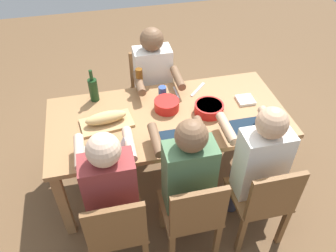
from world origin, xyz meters
TOP-DOWN VIEW (x-y plane):
  - ground_plane at (0.00, 0.00)m, footprint 8.00×8.00m
  - dining_table at (0.00, 0.00)m, footprint 1.92×0.90m
  - chair_near_left at (-0.53, -0.77)m, footprint 0.40×0.40m
  - diner_near_left at (-0.53, -0.59)m, footprint 0.41×0.53m
  - chair_near_center at (0.00, -0.77)m, footprint 0.40×0.40m
  - diner_near_center at (0.00, -0.59)m, footprint 0.41×0.53m
  - chair_far_center at (0.00, 0.77)m, footprint 0.40×0.40m
  - diner_far_center at (-0.00, 0.59)m, footprint 0.41×0.53m
  - chair_near_right at (0.53, -0.77)m, footprint 0.40×0.40m
  - diner_near_right at (0.53, -0.59)m, footprint 0.41×0.53m
  - serving_bowl_greens at (0.33, -0.03)m, footprint 0.24×0.24m
  - serving_bowl_fruit at (0.01, 0.09)m, footprint 0.20×0.20m
  - cutting_board at (-0.49, 0.01)m, footprint 0.43×0.27m
  - bread_loaf at (-0.49, 0.01)m, footprint 0.33×0.15m
  - wine_bottle at (-0.56, 0.35)m, footprint 0.08×0.08m
  - beer_bottle at (-0.16, 0.39)m, footprint 0.06×0.06m
  - wine_glass at (-0.39, -0.34)m, footprint 0.08×0.08m
  - cup_near_left at (-0.58, -0.23)m, footprint 0.07×0.07m
  - fork_near_left at (-0.67, -0.29)m, footprint 0.04×0.17m
  - placemat_near_center at (0.00, -0.29)m, footprint 0.32×0.23m
  - cup_far_center at (0.01, 0.26)m, footprint 0.07×0.07m
  - fork_far_center at (0.14, 0.29)m, footprint 0.02×0.17m
  - placemat_near_right at (0.53, -0.29)m, footprint 0.32×0.23m
  - carving_knife at (0.34, 0.29)m, footprint 0.18×0.18m
  - napkin_stack at (0.68, 0.04)m, footprint 0.14×0.14m

SIDE VIEW (x-z plane):
  - ground_plane at x=0.00m, z-range 0.00..0.00m
  - chair_near_left at x=-0.53m, z-range 0.06..0.91m
  - chair_near_center at x=0.00m, z-range 0.06..0.91m
  - chair_far_center at x=0.00m, z-range 0.06..0.91m
  - chair_near_right at x=0.53m, z-range 0.06..0.91m
  - dining_table at x=0.00m, z-range 0.29..1.03m
  - diner_near_left at x=-0.53m, z-range 0.10..1.30m
  - diner_near_center at x=0.00m, z-range 0.10..1.30m
  - diner_far_center at x=0.00m, z-range 0.10..1.30m
  - diner_near_right at x=0.53m, z-range 0.10..1.30m
  - placemat_near_center at x=0.00m, z-range 0.74..0.75m
  - placemat_near_right at x=0.53m, z-range 0.74..0.75m
  - fork_near_left at x=-0.67m, z-range 0.74..0.75m
  - fork_far_center at x=0.14m, z-range 0.74..0.75m
  - carving_knife at x=0.34m, z-range 0.74..0.75m
  - cutting_board at x=-0.49m, z-range 0.74..0.76m
  - napkin_stack at x=0.68m, z-range 0.74..0.76m
  - cup_near_left at x=-0.58m, z-range 0.74..0.83m
  - serving_bowl_greens at x=0.33m, z-range 0.75..0.82m
  - serving_bowl_fruit at x=0.01m, z-range 0.75..0.83m
  - cup_far_center at x=0.01m, z-range 0.74..0.84m
  - bread_loaf at x=-0.49m, z-range 0.76..0.85m
  - wine_bottle at x=-0.56m, z-range 0.70..0.99m
  - beer_bottle at x=-0.16m, z-range 0.74..0.96m
  - wine_glass at x=-0.39m, z-range 0.77..0.94m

